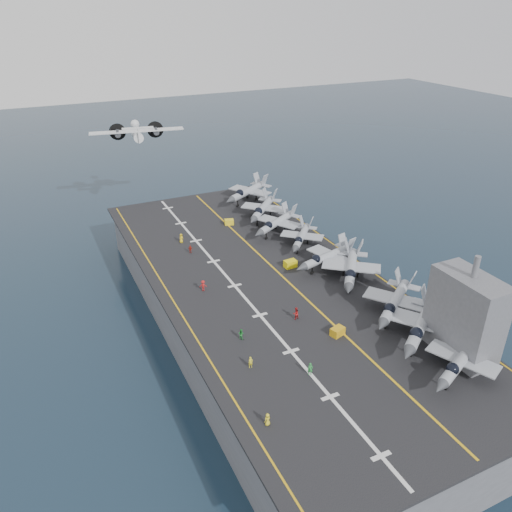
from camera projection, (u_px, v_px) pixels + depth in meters
name	position (u px, v px, depth m)	size (l,w,h in m)	color
ground	(265.00, 327.00, 93.01)	(500.00, 500.00, 0.00)	#142135
hull	(265.00, 304.00, 90.73)	(36.00, 90.00, 10.00)	#56595E
flight_deck	(266.00, 279.00, 88.35)	(38.00, 92.00, 0.40)	black
foul_line	(281.00, 275.00, 89.40)	(0.35, 90.00, 0.02)	gold
landing_centerline	(235.00, 286.00, 85.95)	(0.50, 90.00, 0.02)	silver
deck_edge_port	(173.00, 300.00, 81.74)	(0.25, 90.00, 0.02)	gold
deck_edge_stbd	(352.00, 258.00, 95.34)	(0.25, 90.00, 0.02)	gold
island_superstructure	(467.00, 306.00, 66.49)	(5.00, 10.00, 15.00)	#56595E
fighter_jet_0	(461.00, 360.00, 64.59)	(16.23, 13.88, 4.76)	gray
fighter_jet_1	(422.00, 323.00, 71.21)	(18.94, 17.62, 5.47)	#979DA6
fighter_jet_2	(395.00, 301.00, 76.90)	(17.90, 16.76, 5.17)	gray
fighter_jet_3	(351.00, 267.00, 86.39)	(17.41, 18.24, 5.29)	#90989F
fighter_jet_4	(328.00, 256.00, 90.73)	(15.95, 12.60, 4.88)	#8C939C
fighter_jet_5	(301.00, 236.00, 98.90)	(14.79, 15.10, 4.41)	#9CA3AE
fighter_jet_6	(277.00, 222.00, 104.51)	(17.00, 15.30, 4.92)	#96A0A7
fighter_jet_7	(263.00, 208.00, 111.32)	(17.64, 17.82, 5.23)	#989EA8
fighter_jet_8	(248.00, 191.00, 120.93)	(18.80, 17.04, 5.44)	#9DA6AF
tow_cart_a	(338.00, 331.00, 73.06)	(2.35, 1.86, 1.23)	gold
tow_cart_b	(290.00, 264.00, 91.72)	(2.30, 1.56, 1.34)	yellow
tow_cart_c	(229.00, 222.00, 109.23)	(2.24, 1.77, 1.18)	yellow
crew_0	(268.00, 419.00, 57.43)	(1.14, 0.90, 1.67)	gold
crew_1	(251.00, 362.00, 66.47)	(1.04, 0.71, 1.70)	yellow
crew_2	(241.00, 334.00, 72.14)	(1.12, 1.20, 1.67)	#1E8931
crew_3	(203.00, 286.00, 84.11)	(1.38, 1.18, 1.95)	#B21919
crew_4	(190.00, 249.00, 96.77)	(1.16, 0.98, 1.64)	#A81B0E
crew_5	(181.00, 238.00, 100.92)	(1.39, 1.26, 1.93)	yellow
crew_6	(310.00, 369.00, 65.15)	(1.31, 1.15, 1.82)	#258837
crew_7	(296.00, 313.00, 76.59)	(1.26, 0.88, 2.03)	#B21919
transport_plane	(137.00, 136.00, 126.00)	(25.59, 19.60, 5.48)	silver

